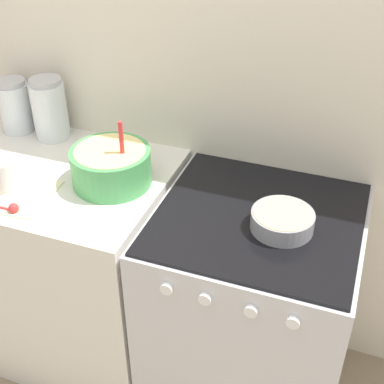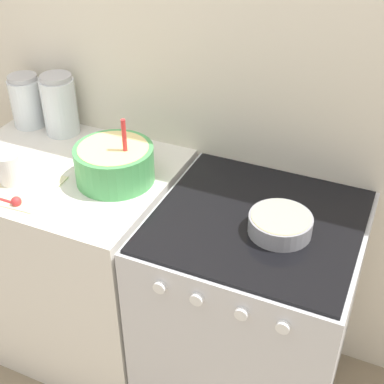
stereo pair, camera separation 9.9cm
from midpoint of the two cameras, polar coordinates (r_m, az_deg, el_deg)
The scene contains 10 objects.
wall_back at distance 2.04m, azimuth 2.31°, elevation 12.30°, with size 4.70×0.05×2.40m.
countertop_cabinet at distance 2.35m, azimuth -11.28°, elevation -6.76°, with size 0.85×0.67×0.89m.
stove at distance 2.09m, azimuth 7.53°, elevation -12.67°, with size 0.70×0.69×0.89m.
mixing_bowl at distance 1.94m, azimuth -6.84°, elevation 3.20°, with size 0.29×0.29×0.26m.
baking_pan at distance 1.73m, azimuth 11.02°, elevation -3.38°, with size 0.20×0.20×0.06m.
storage_jar_left at distance 2.39m, azimuth -16.04°, elevation 8.96°, with size 0.13×0.13×0.23m.
storage_jar_middle at distance 2.29m, azimuth -12.67°, elevation 8.65°, with size 0.14×0.14×0.25m.
tin_can at distance 2.00m, azimuth -17.56°, elevation 2.23°, with size 0.08×0.08×0.12m.
recipe_page at distance 1.99m, azimuth -15.98°, elevation 0.31°, with size 0.22×0.25×0.01m.
measuring_spoon at distance 1.91m, azimuth -17.10°, elevation -0.97°, with size 0.12×0.04×0.04m.
Camera 2 is at (0.74, -1.04, 1.97)m, focal length 50.00 mm.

